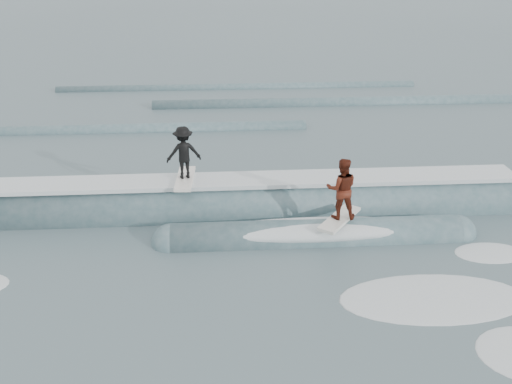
{
  "coord_description": "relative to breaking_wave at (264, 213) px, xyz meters",
  "views": [
    {
      "loc": [
        -1.14,
        -12.64,
        8.67
      ],
      "look_at": [
        0.0,
        4.02,
        1.1
      ],
      "focal_mm": 40.0,
      "sensor_mm": 36.0,
      "label": 1
    }
  ],
  "objects": [
    {
      "name": "ground",
      "position": [
        -0.33,
        -4.62,
        -0.04
      ],
      "size": [
        160.0,
        160.0,
        0.0
      ],
      "primitive_type": "plane",
      "color": "#3C5158",
      "rests_on": "ground"
    },
    {
      "name": "far_swells",
      "position": [
        -0.2,
        13.03,
        -0.04
      ],
      "size": [
        36.15,
        8.65,
        0.8
      ],
      "color": "#38565E",
      "rests_on": "ground"
    },
    {
      "name": "surfer_black",
      "position": [
        -2.64,
        0.4,
        2.03
      ],
      "size": [
        1.25,
        2.02,
        1.87
      ],
      "color": "white",
      "rests_on": "ground"
    },
    {
      "name": "whitewater",
      "position": [
        2.95,
        -5.01,
        -0.04
      ],
      "size": [
        17.14,
        6.03,
        0.1
      ],
      "color": "silver",
      "rests_on": "ground"
    },
    {
      "name": "surfer_red",
      "position": [
        2.18,
        -1.8,
        1.56
      ],
      "size": [
        1.63,
        1.93,
        2.03
      ],
      "color": "silver",
      "rests_on": "ground"
    },
    {
      "name": "breaking_wave",
      "position": [
        0.0,
        0.0,
        0.0
      ],
      "size": [
        21.83,
        3.87,
        2.19
      ],
      "color": "#38565E",
      "rests_on": "ground"
    }
  ]
}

